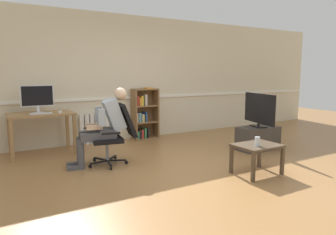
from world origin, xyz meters
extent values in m
plane|color=olive|center=(0.00, 0.00, 0.00)|extent=(18.00, 18.00, 0.00)
cube|color=beige|center=(0.00, 2.65, 1.35)|extent=(12.00, 0.10, 2.70)
cube|color=white|center=(0.00, 2.58, 0.92)|extent=(12.00, 0.03, 0.05)
cube|color=#9E7547|center=(-2.23, 1.86, 0.36)|extent=(0.06, 0.06, 0.72)
cube|color=#9E7547|center=(-1.21, 1.86, 0.36)|extent=(0.06, 0.06, 0.72)
cube|color=#9E7547|center=(-1.21, 2.44, 0.36)|extent=(0.06, 0.06, 0.72)
cube|color=#9E7547|center=(-2.23, 2.44, 0.36)|extent=(0.06, 0.06, 0.72)
cube|color=#9E7547|center=(-1.72, 2.15, 0.74)|extent=(1.10, 0.67, 0.04)
cube|color=silver|center=(-1.75, 2.21, 0.76)|extent=(0.18, 0.14, 0.01)
cube|color=silver|center=(-1.75, 2.23, 0.82)|extent=(0.04, 0.02, 0.10)
cube|color=silver|center=(-1.75, 2.23, 1.06)|extent=(0.57, 0.02, 0.38)
cube|color=black|center=(-1.75, 2.22, 1.06)|extent=(0.52, 0.00, 0.35)
cube|color=silver|center=(-1.74, 2.01, 0.77)|extent=(0.37, 0.12, 0.02)
cube|color=white|center=(-1.41, 2.03, 0.77)|extent=(0.06, 0.10, 0.03)
cube|color=brown|center=(0.22, 2.42, 0.56)|extent=(0.03, 0.28, 1.12)
cube|color=brown|center=(0.75, 2.42, 0.56)|extent=(0.03, 0.28, 1.12)
cube|color=brown|center=(0.49, 2.56, 0.56)|extent=(0.54, 0.02, 1.12)
cube|color=brown|center=(0.49, 2.42, 0.01)|extent=(0.51, 0.28, 0.03)
cube|color=brown|center=(0.49, 2.42, 0.38)|extent=(0.51, 0.28, 0.03)
cube|color=brown|center=(0.49, 2.42, 0.74)|extent=(0.51, 0.28, 0.03)
cube|color=brown|center=(0.49, 2.42, 1.11)|extent=(0.51, 0.28, 0.03)
cube|color=#38844C|center=(0.27, 2.41, 0.11)|extent=(0.05, 0.19, 0.17)
cube|color=white|center=(0.27, 2.43, 0.50)|extent=(0.03, 0.19, 0.21)
cube|color=red|center=(0.27, 2.40, 0.86)|extent=(0.03, 0.19, 0.22)
cube|color=black|center=(0.31, 2.41, 0.12)|extent=(0.05, 0.19, 0.19)
cube|color=#6699A3|center=(0.33, 2.43, 0.49)|extent=(0.05, 0.19, 0.20)
cube|color=orange|center=(0.33, 2.42, 0.84)|extent=(0.05, 0.19, 0.18)
cube|color=red|center=(0.38, 2.41, 0.12)|extent=(0.05, 0.19, 0.19)
cube|color=white|center=(0.40, 2.42, 0.48)|extent=(0.05, 0.19, 0.17)
cube|color=gold|center=(0.38, 2.42, 0.86)|extent=(0.05, 0.19, 0.21)
cube|color=#38844C|center=(0.45, 2.42, 0.14)|extent=(0.04, 0.19, 0.22)
cube|color=gold|center=(0.41, 2.41, 0.47)|extent=(0.02, 0.19, 0.16)
cube|color=#2D519E|center=(0.47, 2.44, 0.84)|extent=(0.03, 0.19, 0.17)
cube|color=black|center=(0.51, 2.42, 0.14)|extent=(0.03, 0.19, 0.22)
cube|color=#2D519E|center=(0.48, 2.42, 0.50)|extent=(0.03, 0.19, 0.22)
cube|color=beige|center=(0.47, 2.42, 0.88)|extent=(0.05, 0.19, 0.24)
cube|color=orange|center=(0.56, 2.39, 1.13)|extent=(0.16, 0.22, 0.02)
cube|color=white|center=(-0.90, 2.54, 0.31)|extent=(0.08, 0.08, 0.63)
cube|color=white|center=(-0.79, 2.54, 0.31)|extent=(0.08, 0.08, 0.63)
cube|color=white|center=(-0.69, 2.54, 0.31)|extent=(0.08, 0.08, 0.63)
cube|color=white|center=(-0.58, 2.54, 0.31)|extent=(0.08, 0.08, 0.63)
cube|color=white|center=(-0.47, 2.54, 0.31)|extent=(0.08, 0.08, 0.63)
cube|color=white|center=(-0.37, 2.54, 0.31)|extent=(0.08, 0.08, 0.63)
cube|color=white|center=(-0.26, 2.54, 0.31)|extent=(0.08, 0.08, 0.63)
cube|color=black|center=(-0.95, 0.80, 0.07)|extent=(0.08, 0.30, 0.02)
cylinder|color=black|center=(-0.97, 0.66, 0.03)|extent=(0.03, 0.06, 0.06)
cube|color=black|center=(-0.79, 0.88, 0.07)|extent=(0.28, 0.17, 0.02)
cylinder|color=black|center=(-0.66, 0.81, 0.03)|extent=(0.06, 0.05, 0.06)
cube|color=black|center=(-0.81, 1.06, 0.07)|extent=(0.24, 0.24, 0.02)
cylinder|color=black|center=(-0.71, 1.16, 0.03)|extent=(0.06, 0.05, 0.06)
cube|color=black|center=(-0.99, 1.09, 0.07)|extent=(0.17, 0.28, 0.02)
cylinder|color=black|center=(-1.06, 1.22, 0.03)|extent=(0.04, 0.06, 0.06)
cube|color=black|center=(-1.07, 0.93, 0.07)|extent=(0.30, 0.08, 0.02)
cylinder|color=black|center=(-1.22, 0.91, 0.03)|extent=(0.06, 0.03, 0.06)
cylinder|color=gray|center=(-0.92, 0.95, 0.23)|extent=(0.05, 0.05, 0.30)
cube|color=black|center=(-0.92, 0.95, 0.41)|extent=(0.53, 0.53, 0.07)
cube|color=black|center=(-0.60, 0.90, 0.71)|extent=(0.33, 0.47, 0.54)
cube|color=black|center=(-0.86, 1.21, 0.56)|extent=(0.28, 0.09, 0.03)
cube|color=black|center=(-0.94, 0.69, 0.56)|extent=(0.28, 0.09, 0.03)
cube|color=#4C4C51|center=(-0.92, 0.95, 0.52)|extent=(0.31, 0.38, 0.14)
cube|color=#A3B2C1|center=(-0.80, 0.93, 0.81)|extent=(0.40, 0.39, 0.52)
sphere|color=beige|center=(-0.69, 0.91, 1.13)|extent=(0.20, 0.20, 0.20)
cube|color=black|center=(-1.20, 1.00, 0.62)|extent=(0.15, 0.06, 0.02)
cube|color=#4C4C51|center=(-1.11, 1.09, 0.49)|extent=(0.43, 0.20, 0.13)
cylinder|color=#4C4C51|center=(-1.32, 1.12, 0.23)|extent=(0.10, 0.10, 0.46)
cube|color=#4C4C51|center=(-1.42, 1.14, 0.03)|extent=(0.23, 0.12, 0.06)
cube|color=#4C4C51|center=(-1.14, 0.89, 0.49)|extent=(0.43, 0.20, 0.13)
cylinder|color=#4C4C51|center=(-1.35, 0.92, 0.23)|extent=(0.10, 0.10, 0.46)
cube|color=#4C4C51|center=(-1.45, 0.94, 0.03)|extent=(0.23, 0.12, 0.06)
cube|color=#A3B2C1|center=(-0.99, 1.13, 0.79)|extent=(0.11, 0.10, 0.26)
cube|color=beige|center=(-1.10, 1.08, 0.64)|extent=(0.25, 0.11, 0.07)
cube|color=#A3B2C1|center=(-1.05, 0.81, 0.79)|extent=(0.11, 0.10, 0.26)
cube|color=beige|center=(-1.13, 0.89, 0.64)|extent=(0.25, 0.11, 0.07)
cube|color=#3D3833|center=(1.90, 0.42, 0.22)|extent=(0.82, 0.41, 0.45)
cube|color=black|center=(1.90, 0.42, 0.46)|extent=(0.27, 0.36, 0.02)
cylinder|color=black|center=(1.90, 0.42, 0.49)|extent=(0.04, 0.04, 0.05)
cube|color=black|center=(1.90, 0.42, 0.80)|extent=(0.28, 0.95, 0.56)
cube|color=#B7D1F9|center=(1.92, 0.42, 0.80)|extent=(0.23, 0.88, 0.52)
cube|color=#4C3D2D|center=(0.51, -0.82, 0.20)|extent=(0.04, 0.04, 0.41)
cube|color=#4C3D2D|center=(1.09, -0.82, 0.20)|extent=(0.04, 0.04, 0.41)
cube|color=#4C3D2D|center=(1.09, -0.38, 0.20)|extent=(0.04, 0.04, 0.41)
cube|color=#4C3D2D|center=(0.51, -0.38, 0.20)|extent=(0.04, 0.04, 0.41)
cube|color=#4C3D2D|center=(0.80, -0.60, 0.42)|extent=(0.64, 0.49, 0.03)
cylinder|color=silver|center=(0.72, -0.67, 0.51)|extent=(0.07, 0.07, 0.13)
camera|label=1|loc=(-2.52, -3.69, 1.46)|focal=32.96mm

